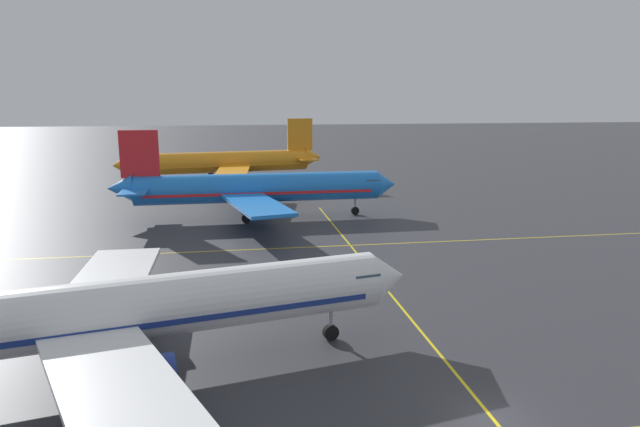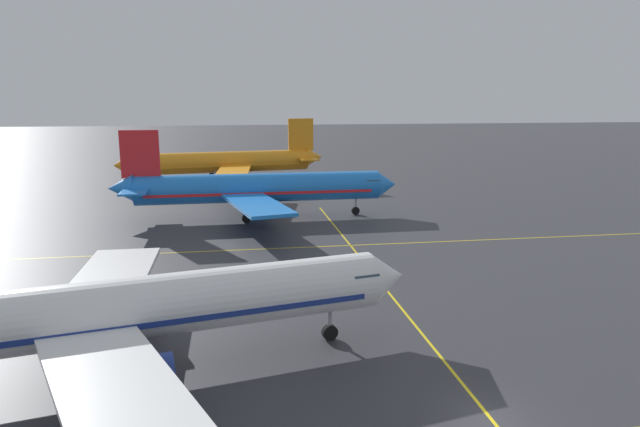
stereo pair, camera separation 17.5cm
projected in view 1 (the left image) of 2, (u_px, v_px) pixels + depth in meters
ground_plane at (491, 417)px, 28.15m from camera, size 600.00×600.00×0.00m
airliner_front_gate at (122, 311)px, 31.87m from camera, size 35.75×30.36×11.17m
airliner_second_row at (255, 188)px, 73.42m from camera, size 37.54×32.48×11.70m
airliner_third_row at (224, 162)px, 102.18m from camera, size 37.87×32.38×11.78m
taxiway_markings at (399, 304)px, 43.43m from camera, size 151.06×78.35×0.01m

